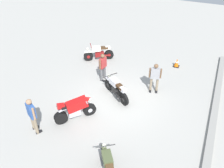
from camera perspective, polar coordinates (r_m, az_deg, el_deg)
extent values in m
plane|color=#ADAAA3|center=(11.92, 0.97, -4.01)|extent=(40.00, 40.00, 0.00)
cube|color=gray|center=(11.31, 23.11, -9.49)|extent=(14.00, 0.30, 0.15)
cylinder|color=black|center=(15.33, -5.75, 6.68)|extent=(0.48, 0.58, 0.60)
cylinder|color=black|center=(15.48, -0.74, 7.14)|extent=(0.48, 0.58, 0.60)
cylinder|color=maroon|center=(15.33, -5.75, 6.68)|extent=(0.27, 0.28, 0.21)
cylinder|color=maroon|center=(15.48, -0.74, 7.14)|extent=(0.27, 0.28, 0.21)
cube|color=maroon|center=(15.35, -3.06, 7.26)|extent=(0.55, 0.62, 0.32)
cube|color=white|center=(15.15, -3.86, 8.54)|extent=(0.58, 0.64, 0.30)
cube|color=white|center=(15.18, -5.82, 7.78)|extent=(0.38, 0.45, 0.08)
cube|color=#4C331E|center=(15.19, -2.16, 8.76)|extent=(0.56, 0.64, 0.12)
cube|color=white|center=(15.24, -1.03, 8.78)|extent=(0.36, 0.39, 0.18)
cylinder|color=maroon|center=(15.27, -1.47, 6.95)|extent=(0.41, 0.52, 0.16)
cylinder|color=maroon|center=(15.01, -5.16, 9.28)|extent=(0.59, 0.43, 0.04)
sphere|color=silver|center=(15.08, -5.96, 8.51)|extent=(0.16, 0.16, 0.16)
cylinder|color=black|center=(10.97, -5.43, -6.17)|extent=(0.56, 0.51, 0.60)
cylinder|color=black|center=(10.75, -12.27, -7.99)|extent=(0.60, 0.56, 0.60)
cylinder|color=silver|center=(10.97, -5.43, -6.17)|extent=(0.28, 0.27, 0.21)
cylinder|color=silver|center=(10.75, -12.27, -7.99)|extent=(0.28, 0.27, 0.21)
cube|color=silver|center=(10.77, -9.11, -6.75)|extent=(0.61, 0.58, 0.32)
cube|color=red|center=(10.54, -8.53, -4.91)|extent=(0.98, 0.92, 0.57)
cone|color=red|center=(10.55, -5.90, -3.57)|extent=(0.49, 0.49, 0.39)
cube|color=black|center=(10.43, -10.66, -5.16)|extent=(0.62, 0.59, 0.12)
cube|color=red|center=(10.34, -12.31, -5.23)|extent=(0.41, 0.39, 0.23)
cylinder|color=silver|center=(10.40, -11.81, -6.18)|extent=(0.36, 0.33, 0.17)
cylinder|color=silver|center=(10.52, -12.03, -5.66)|extent=(0.36, 0.33, 0.17)
cylinder|color=silver|center=(10.51, -6.63, -3.67)|extent=(0.49, 0.55, 0.04)
sphere|color=silver|center=(10.60, -5.48, -3.67)|extent=(0.16, 0.16, 0.16)
cylinder|color=black|center=(12.48, -0.76, -0.17)|extent=(0.46, 0.60, 0.64)
cylinder|color=black|center=(11.50, 2.95, -3.69)|extent=(0.46, 0.60, 0.64)
cylinder|color=black|center=(12.48, -0.76, -0.17)|extent=(0.24, 0.26, 0.22)
cylinder|color=black|center=(11.50, 2.95, -3.69)|extent=(0.24, 0.26, 0.22)
cube|color=black|center=(11.89, 1.15, -1.59)|extent=(0.54, 0.62, 0.32)
cube|color=silver|center=(11.79, 0.65, 0.46)|extent=(0.58, 0.64, 0.30)
cube|color=silver|center=(12.28, -0.78, 1.17)|extent=(0.38, 0.45, 0.08)
cube|color=#382314|center=(11.47, 1.84, -0.53)|extent=(0.55, 0.64, 0.12)
cube|color=silver|center=(11.28, 2.67, -1.36)|extent=(0.36, 0.39, 0.18)
cylinder|color=black|center=(11.57, 1.50, -3.05)|extent=(0.40, 0.52, 0.16)
cylinder|color=black|center=(11.89, -0.18, 2.22)|extent=(0.60, 0.42, 0.04)
sphere|color=silver|center=(12.16, -0.72, 1.90)|extent=(0.16, 0.16, 0.16)
cylinder|color=black|center=(9.12, -1.79, -16.95)|extent=(0.58, 0.49, 0.60)
cylinder|color=#333333|center=(9.12, -1.79, -16.95)|extent=(0.28, 0.27, 0.21)
cube|color=#515B38|center=(8.41, -1.14, -17.57)|extent=(0.64, 0.59, 0.30)
cube|color=#515B38|center=(8.86, -1.83, -15.62)|extent=(0.45, 0.39, 0.08)
cylinder|color=#333333|center=(8.42, -1.62, -14.79)|extent=(0.45, 0.58, 0.04)
sphere|color=silver|center=(8.71, -1.89, -14.57)|extent=(0.16, 0.16, 0.16)
cylinder|color=#59595B|center=(13.17, -2.57, 2.26)|extent=(0.15, 0.15, 0.80)
cube|color=black|center=(13.33, -2.31, 0.87)|extent=(0.13, 0.27, 0.08)
cylinder|color=#59595B|center=(13.39, -1.80, 2.87)|extent=(0.15, 0.15, 0.80)
cube|color=black|center=(13.55, -1.56, 1.50)|extent=(0.13, 0.27, 0.08)
cube|color=#B23333|center=(12.93, -2.24, 5.14)|extent=(0.48, 0.28, 0.57)
cylinder|color=brown|center=(12.73, -2.93, 4.70)|extent=(0.10, 0.10, 0.53)
cylinder|color=brown|center=(13.11, -1.58, 5.70)|extent=(0.10, 0.10, 0.53)
sphere|color=brown|center=(12.72, -2.29, 6.80)|extent=(0.22, 0.22, 0.22)
cylinder|color=gray|center=(12.52, 9.38, -0.09)|extent=(0.16, 0.16, 0.81)
cube|color=black|center=(12.68, 9.22, -1.60)|extent=(0.28, 0.17, 0.08)
cylinder|color=gray|center=(12.54, 10.85, -0.21)|extent=(0.16, 0.16, 0.81)
cube|color=black|center=(12.70, 10.67, -1.73)|extent=(0.28, 0.17, 0.08)
cube|color=#99999E|center=(12.15, 10.44, 2.54)|extent=(0.34, 0.50, 0.58)
cylinder|color=brown|center=(12.13, 9.16, 2.73)|extent=(0.11, 0.11, 0.54)
cylinder|color=brown|center=(12.16, 11.73, 2.50)|extent=(0.11, 0.11, 0.54)
sphere|color=brown|center=(11.93, 10.65, 4.29)|extent=(0.22, 0.22, 0.22)
cylinder|color=gray|center=(10.45, -17.92, -9.64)|extent=(0.17, 0.17, 0.86)
cube|color=black|center=(10.73, -17.26, -11.01)|extent=(0.28, 0.21, 0.08)
cylinder|color=gray|center=(10.70, -18.63, -8.60)|extent=(0.17, 0.17, 0.86)
cube|color=black|center=(10.97, -17.97, -9.96)|extent=(0.28, 0.21, 0.08)
cube|color=#3359A5|center=(10.11, -19.02, -6.10)|extent=(0.42, 0.53, 0.61)
cylinder|color=tan|center=(9.88, -18.42, -6.90)|extent=(0.12, 0.12, 0.57)
cylinder|color=tan|center=(10.32, -19.64, -5.18)|extent=(0.12, 0.12, 0.57)
sphere|color=tan|center=(9.83, -19.51, -4.11)|extent=(0.23, 0.23, 0.23)
cube|color=black|center=(15.26, 15.26, 4.18)|extent=(0.36, 0.36, 0.03)
cone|color=orange|center=(15.13, 15.41, 5.05)|extent=(0.28, 0.28, 0.50)
cylinder|color=white|center=(15.11, 15.43, 5.18)|extent=(0.19, 0.19, 0.08)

